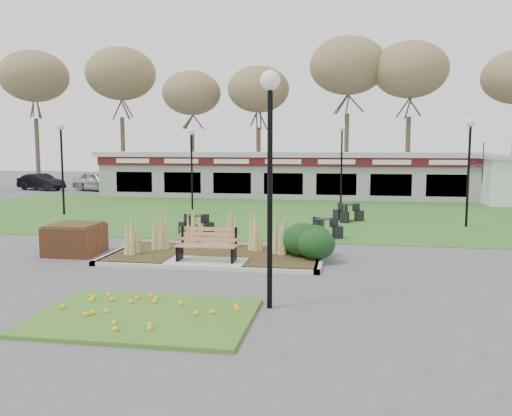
% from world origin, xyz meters
% --- Properties ---
extents(ground, '(100.00, 100.00, 0.00)m').
position_xyz_m(ground, '(0.00, 0.00, 0.00)').
color(ground, '#515154').
rests_on(ground, ground).
extents(lawn, '(34.00, 16.00, 0.02)m').
position_xyz_m(lawn, '(0.00, 12.00, 0.01)').
color(lawn, '#326921').
rests_on(lawn, ground).
extents(flower_bed, '(4.20, 3.00, 0.16)m').
position_xyz_m(flower_bed, '(0.00, -4.60, 0.07)').
color(flower_bed, '#3C691E').
rests_on(flower_bed, ground).
extents(planting_bed, '(6.75, 3.40, 1.27)m').
position_xyz_m(planting_bed, '(1.27, 1.35, 0.37)').
color(planting_bed, '#322614').
rests_on(planting_bed, ground).
extents(park_bench, '(1.70, 0.66, 0.93)m').
position_xyz_m(park_bench, '(0.00, 0.25, 0.59)').
color(park_bench, '#A47A4A').
rests_on(park_bench, ground).
extents(brick_planter, '(1.50, 1.50, 0.95)m').
position_xyz_m(brick_planter, '(-4.40, 1.00, 0.48)').
color(brick_planter, brown).
rests_on(brick_planter, ground).
extents(food_pavilion, '(24.60, 3.40, 2.90)m').
position_xyz_m(food_pavilion, '(0.00, 19.96, 1.48)').
color(food_pavilion, gray).
rests_on(food_pavilion, ground).
extents(tree_backdrop, '(47.24, 5.24, 10.36)m').
position_xyz_m(tree_backdrop, '(0.00, 28.00, 8.36)').
color(tree_backdrop, '#47382B').
rests_on(tree_backdrop, ground).
extents(lamp_post_near_right, '(0.40, 0.40, 4.82)m').
position_xyz_m(lamp_post_near_right, '(2.31, -3.50, 3.51)').
color(lamp_post_near_right, black).
rests_on(lamp_post_near_right, ground).
extents(lamp_post_mid_left, '(0.35, 0.35, 4.20)m').
position_xyz_m(lamp_post_mid_left, '(-4.05, 12.63, 3.06)').
color(lamp_post_mid_left, black).
rests_on(lamp_post_mid_left, ground).
extents(lamp_post_mid_right, '(0.37, 0.37, 4.43)m').
position_xyz_m(lamp_post_mid_right, '(8.70, 8.86, 3.23)').
color(lamp_post_mid_right, black).
rests_on(lamp_post_mid_right, ground).
extents(lamp_post_far_right, '(0.37, 0.37, 4.52)m').
position_xyz_m(lamp_post_far_right, '(3.51, 17.00, 3.29)').
color(lamp_post_far_right, black).
rests_on(lamp_post_far_right, ground).
extents(lamp_post_far_left, '(0.37, 0.37, 4.42)m').
position_xyz_m(lamp_post_far_left, '(-9.58, 9.67, 3.22)').
color(lamp_post_far_left, black).
rests_on(lamp_post_far_left, ground).
extents(bistro_set_a, '(1.38, 1.23, 0.73)m').
position_xyz_m(bistro_set_a, '(-1.72, 5.00, 0.26)').
color(bistro_set_a, black).
rests_on(bistro_set_a, ground).
extents(bistro_set_b, '(1.38, 1.34, 0.75)m').
position_xyz_m(bistro_set_b, '(3.88, 9.68, 0.27)').
color(bistro_set_b, black).
rests_on(bistro_set_b, ground).
extents(bistro_set_c, '(1.32, 1.28, 0.72)m').
position_xyz_m(bistro_set_c, '(3.04, 5.00, 0.26)').
color(bistro_set_c, black).
rests_on(bistro_set_c, ground).
extents(patio_umbrella, '(2.36, 2.38, 2.38)m').
position_xyz_m(patio_umbrella, '(11.14, 16.98, 1.51)').
color(patio_umbrella, black).
rests_on(patio_umbrella, ground).
extents(car_silver, '(4.50, 3.13, 1.42)m').
position_xyz_m(car_silver, '(-14.07, 22.67, 0.71)').
color(car_silver, '#B7B8BC').
rests_on(car_silver, ground).
extents(car_black, '(3.96, 2.31, 1.23)m').
position_xyz_m(car_black, '(-18.65, 22.73, 0.62)').
color(car_black, black).
rests_on(car_black, ground).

